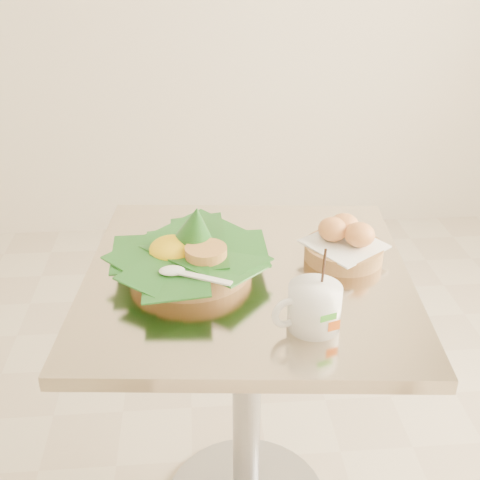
{
  "coord_description": "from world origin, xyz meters",
  "views": [
    {
      "loc": [
        0.04,
        -1.06,
        1.42
      ],
      "look_at": [
        0.13,
        0.08,
        0.82
      ],
      "focal_mm": 45.0,
      "sensor_mm": 36.0,
      "label": 1
    }
  ],
  "objects": [
    {
      "name": "bread_basket",
      "position": [
        0.37,
        0.11,
        0.79
      ],
      "size": [
        0.21,
        0.21,
        0.09
      ],
      "rotation": [
        0.0,
        0.0,
        -0.17
      ],
      "color": "#A07644",
      "rests_on": "cafe_table"
    },
    {
      "name": "cafe_table",
      "position": [
        0.15,
        0.06,
        0.53
      ],
      "size": [
        0.76,
        0.76,
        0.75
      ],
      "rotation": [
        0.0,
        0.0,
        -0.09
      ],
      "color": "gray",
      "rests_on": "floor"
    },
    {
      "name": "coffee_mug",
      "position": [
        0.25,
        -0.15,
        0.8
      ],
      "size": [
        0.13,
        0.1,
        0.17
      ],
      "rotation": [
        0.0,
        0.0,
        0.32
      ],
      "color": "white",
      "rests_on": "cafe_table"
    },
    {
      "name": "rice_basket",
      "position": [
        0.02,
        0.08,
        0.79
      ],
      "size": [
        0.33,
        0.33,
        0.17
      ],
      "rotation": [
        0.0,
        0.0,
        -0.16
      ],
      "color": "#A07644",
      "rests_on": "cafe_table"
    }
  ]
}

